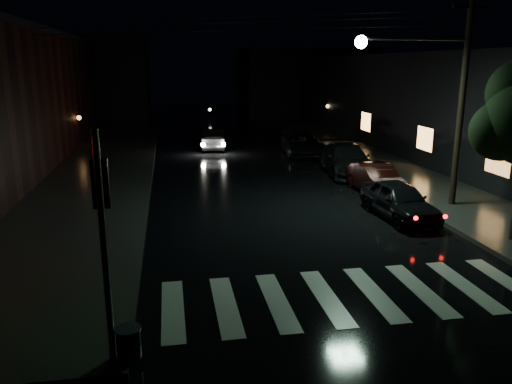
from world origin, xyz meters
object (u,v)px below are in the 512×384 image
parked_car_b (376,179)px  oncoming_car (213,139)px  parked_car_d (303,144)px  parked_car_a (399,200)px  parked_car_c (347,160)px

parked_car_b → oncoming_car: bearing=112.0°
oncoming_car → parked_car_d: bearing=153.1°
parked_car_a → parked_car_d: size_ratio=0.80×
oncoming_car → parked_car_c: bearing=128.4°
parked_car_a → oncoming_car: bearing=104.7°
parked_car_b → parked_car_c: bearing=85.9°
parked_car_c → oncoming_car: 10.62m
parked_car_d → oncoming_car: parked_car_d is taller
parked_car_b → parked_car_a: bearing=-102.0°
parked_car_a → oncoming_car: oncoming_car is taller
parked_car_b → parked_car_c: 3.96m
parked_car_a → parked_car_d: parked_car_d is taller
parked_car_a → parked_car_b: parked_car_a is taller
parked_car_b → parked_car_c: (0.13, 3.96, 0.10)m
parked_car_d → oncoming_car: (-5.18, 3.18, -0.00)m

